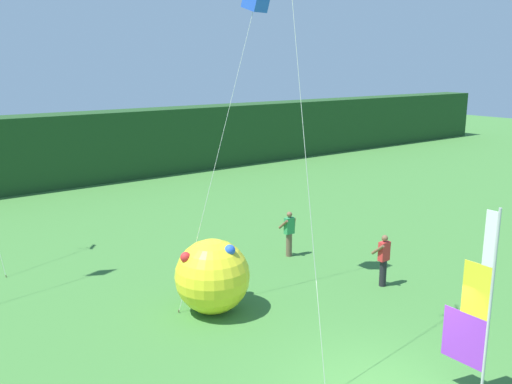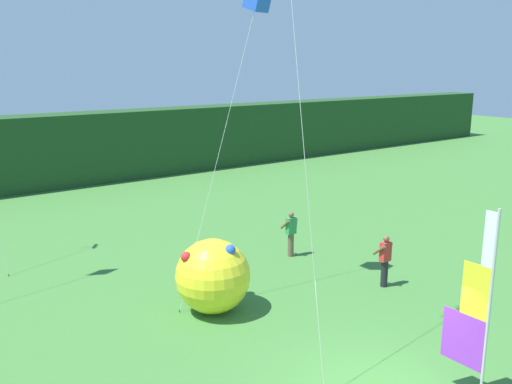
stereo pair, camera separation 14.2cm
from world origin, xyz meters
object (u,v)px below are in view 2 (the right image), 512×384
object	(u,v)px
banner_flag	(475,311)
person_near_banner	(385,259)
person_mid_field	(291,233)
inflatable_balloon	(213,276)

from	to	relation	value
banner_flag	person_near_banner	xyz separation A→B (m)	(3.32, 5.13, -1.13)
person_mid_field	inflatable_balloon	distance (m)	5.23
person_near_banner	inflatable_balloon	bearing A→B (deg)	162.36
person_near_banner	person_mid_field	xyz separation A→B (m)	(-0.57, 3.92, -0.00)
person_mid_field	banner_flag	bearing A→B (deg)	-106.89
banner_flag	person_near_banner	distance (m)	6.21
banner_flag	inflatable_balloon	xyz separation A→B (m)	(-1.98, 6.81, -0.96)
person_near_banner	person_mid_field	bearing A→B (deg)	98.33
banner_flag	person_near_banner	world-z (taller)	banner_flag
banner_flag	person_mid_field	size ratio (longest dim) A/B	2.52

